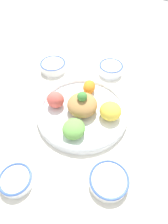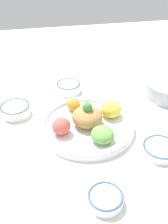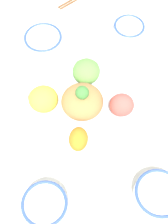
# 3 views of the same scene
# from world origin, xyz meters

# --- Properties ---
(ground_plane) EXTENTS (2.40, 2.40, 0.00)m
(ground_plane) POSITION_xyz_m (0.00, 0.00, 0.00)
(ground_plane) COLOR silver
(salad_platter) EXTENTS (0.34, 0.34, 0.11)m
(salad_platter) POSITION_xyz_m (-0.01, -0.03, 0.03)
(salad_platter) COLOR white
(salad_platter) RESTS_ON ground_plane
(sauce_bowl_red) EXTENTS (0.12, 0.12, 0.03)m
(sauce_bowl_red) POSITION_xyz_m (0.16, 0.18, 0.02)
(sauce_bowl_red) COLOR white
(sauce_bowl_red) RESTS_ON ground_plane
(rice_bowl_blue) EXTENTS (0.11, 0.11, 0.04)m
(rice_bowl_blue) POSITION_xyz_m (-0.15, -0.29, 0.02)
(rice_bowl_blue) COLOR white
(rice_bowl_blue) RESTS_ON ground_plane
(sauce_bowl_dark) EXTENTS (0.10, 0.10, 0.03)m
(sauce_bowl_dark) POSITION_xyz_m (0.31, -0.05, 0.02)
(sauce_bowl_dark) COLOR white
(sauce_bowl_dark) RESTS_ON ground_plane
(rice_bowl_plain) EXTENTS (0.11, 0.11, 0.04)m
(rice_bowl_plain) POSITION_xyz_m (-0.28, -0.06, 0.02)
(rice_bowl_plain) COLOR white
(rice_bowl_plain) RESTS_ON ground_plane
(serving_spoon_main) EXTENTS (0.04, 0.13, 0.01)m
(serving_spoon_main) POSITION_xyz_m (-0.26, 0.14, 0.00)
(serving_spoon_main) COLOR silver
(serving_spoon_main) RESTS_ON ground_plane
(serving_spoon_extra) EXTENTS (0.11, 0.12, 0.01)m
(serving_spoon_extra) POSITION_xyz_m (0.04, -0.43, 0.00)
(serving_spoon_extra) COLOR silver
(serving_spoon_extra) RESTS_ON ground_plane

